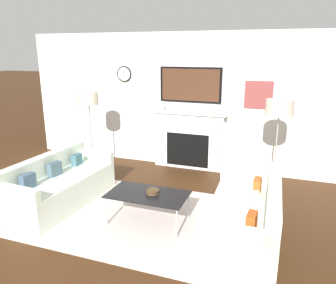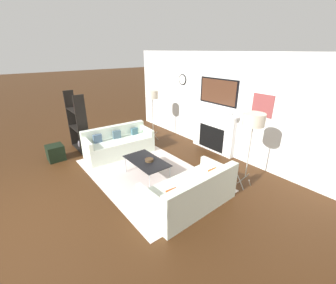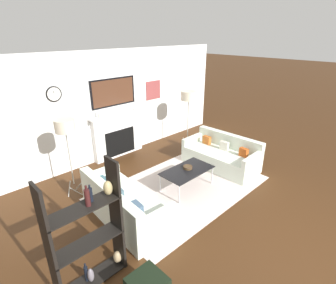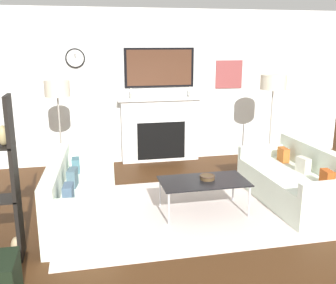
{
  "view_description": "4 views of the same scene",
  "coord_description": "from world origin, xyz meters",
  "px_view_note": "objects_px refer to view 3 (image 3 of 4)",
  "views": [
    {
      "loc": [
        1.77,
        -1.35,
        2.35
      ],
      "look_at": [
        0.12,
        3.26,
        0.97
      ],
      "focal_mm": 35.0,
      "sensor_mm": 36.0,
      "label": 1
    },
    {
      "loc": [
        3.92,
        0.08,
        2.74
      ],
      "look_at": [
        0.27,
        2.97,
        0.81
      ],
      "focal_mm": 24.0,
      "sensor_mm": 36.0,
      "label": 2
    },
    {
      "loc": [
        -3.5,
        -0.66,
        3.07
      ],
      "look_at": [
        0.16,
        3.12,
        0.85
      ],
      "focal_mm": 28.0,
      "sensor_mm": 36.0,
      "label": 3
    },
    {
      "loc": [
        -1.34,
        -2.01,
        2.14
      ],
      "look_at": [
        -0.3,
        2.79,
        0.88
      ],
      "focal_mm": 42.0,
      "sensor_mm": 36.0,
      "label": 4
    }
  ],
  "objects_px": {
    "coffee_table": "(187,171)",
    "floor_lamp_left": "(65,127)",
    "floor_lamp_right": "(189,96)",
    "couch_right": "(221,156)",
    "decorative_bowl": "(188,167)",
    "couch_left": "(124,206)",
    "shelf_unit": "(89,234)"
  },
  "relations": [
    {
      "from": "floor_lamp_left",
      "to": "shelf_unit",
      "type": "height_order",
      "value": "shelf_unit"
    },
    {
      "from": "couch_left",
      "to": "floor_lamp_right",
      "type": "relative_size",
      "value": 1.15
    },
    {
      "from": "floor_lamp_left",
      "to": "floor_lamp_right",
      "type": "bearing_deg",
      "value": 0.0
    },
    {
      "from": "coffee_table",
      "to": "floor_lamp_left",
      "type": "bearing_deg",
      "value": 141.48
    },
    {
      "from": "coffee_table",
      "to": "decorative_bowl",
      "type": "bearing_deg",
      "value": 32.82
    },
    {
      "from": "couch_right",
      "to": "shelf_unit",
      "type": "distance_m",
      "value": 3.98
    },
    {
      "from": "couch_left",
      "to": "floor_lamp_right",
      "type": "distance_m",
      "value": 3.63
    },
    {
      "from": "couch_left",
      "to": "floor_lamp_right",
      "type": "bearing_deg",
      "value": 23.29
    },
    {
      "from": "couch_right",
      "to": "coffee_table",
      "type": "xyz_separation_m",
      "value": [
        -1.35,
        -0.08,
        0.14
      ]
    },
    {
      "from": "shelf_unit",
      "to": "couch_right",
      "type": "bearing_deg",
      "value": 10.57
    },
    {
      "from": "floor_lamp_left",
      "to": "shelf_unit",
      "type": "relative_size",
      "value": 0.97
    },
    {
      "from": "floor_lamp_left",
      "to": "decorative_bowl",
      "type": "bearing_deg",
      "value": -36.91
    },
    {
      "from": "couch_right",
      "to": "floor_lamp_left",
      "type": "xyz_separation_m",
      "value": [
        -3.16,
        1.35,
        1.18
      ]
    },
    {
      "from": "coffee_table",
      "to": "decorative_bowl",
      "type": "xyz_separation_m",
      "value": [
        0.06,
        0.04,
        0.06
      ]
    },
    {
      "from": "couch_left",
      "to": "decorative_bowl",
      "type": "distance_m",
      "value": 1.61
    },
    {
      "from": "coffee_table",
      "to": "floor_lamp_right",
      "type": "bearing_deg",
      "value": 41.77
    },
    {
      "from": "couch_left",
      "to": "shelf_unit",
      "type": "height_order",
      "value": "shelf_unit"
    },
    {
      "from": "floor_lamp_right",
      "to": "shelf_unit",
      "type": "relative_size",
      "value": 0.98
    },
    {
      "from": "floor_lamp_right",
      "to": "coffee_table",
      "type": "bearing_deg",
      "value": -138.23
    },
    {
      "from": "couch_right",
      "to": "coffee_table",
      "type": "distance_m",
      "value": 1.36
    },
    {
      "from": "couch_right",
      "to": "floor_lamp_left",
      "type": "distance_m",
      "value": 3.63
    },
    {
      "from": "couch_right",
      "to": "coffee_table",
      "type": "height_order",
      "value": "couch_right"
    },
    {
      "from": "floor_lamp_right",
      "to": "decorative_bowl",
      "type": "bearing_deg",
      "value": -137.93
    },
    {
      "from": "coffee_table",
      "to": "floor_lamp_left",
      "type": "relative_size",
      "value": 0.69
    },
    {
      "from": "couch_left",
      "to": "couch_right",
      "type": "distance_m",
      "value": 2.89
    },
    {
      "from": "floor_lamp_left",
      "to": "shelf_unit",
      "type": "distance_m",
      "value": 2.31
    },
    {
      "from": "floor_lamp_left",
      "to": "floor_lamp_right",
      "type": "xyz_separation_m",
      "value": [
        3.42,
        0.0,
        0.02
      ]
    },
    {
      "from": "couch_right",
      "to": "shelf_unit",
      "type": "relative_size",
      "value": 1.08
    },
    {
      "from": "couch_left",
      "to": "floor_lamp_left",
      "type": "bearing_deg",
      "value": 101.18
    },
    {
      "from": "decorative_bowl",
      "to": "floor_lamp_left",
      "type": "distance_m",
      "value": 2.53
    },
    {
      "from": "coffee_table",
      "to": "floor_lamp_left",
      "type": "distance_m",
      "value": 2.54
    },
    {
      "from": "couch_right",
      "to": "couch_left",
      "type": "bearing_deg",
      "value": -180.0
    }
  ]
}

